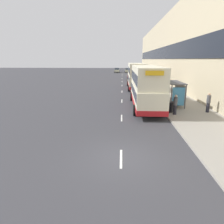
% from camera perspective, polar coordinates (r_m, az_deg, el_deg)
% --- Properties ---
extents(ground_plane, '(220.00, 220.00, 0.00)m').
position_cam_1_polar(ground_plane, '(10.67, 2.62, -12.95)').
color(ground_plane, '#38383D').
extents(pavement, '(5.00, 93.00, 0.14)m').
position_cam_1_polar(pavement, '(48.63, 10.68, 8.81)').
color(pavement, gray).
rests_on(pavement, ground_plane).
extents(terrace_facade, '(3.10, 93.00, 14.04)m').
position_cam_1_polar(terrace_facade, '(49.12, 15.90, 16.70)').
color(terrace_facade, '#C6B793').
rests_on(terrace_facade, ground_plane).
extents(lane_mark_0, '(0.12, 2.00, 0.01)m').
position_cam_1_polar(lane_mark_0, '(10.60, 2.62, -13.10)').
color(lane_mark_0, silver).
rests_on(lane_mark_0, ground_plane).
extents(lane_mark_1, '(0.12, 2.00, 0.01)m').
position_cam_1_polar(lane_mark_1, '(17.45, 2.76, -1.71)').
color(lane_mark_1, silver).
rests_on(lane_mark_1, ground_plane).
extents(lane_mark_2, '(0.12, 2.00, 0.01)m').
position_cam_1_polar(lane_mark_2, '(24.59, 2.83, 3.18)').
color(lane_mark_2, silver).
rests_on(lane_mark_2, ground_plane).
extents(lane_mark_3, '(0.12, 2.00, 0.01)m').
position_cam_1_polar(lane_mark_3, '(31.84, 2.86, 5.86)').
color(lane_mark_3, silver).
rests_on(lane_mark_3, ground_plane).
extents(lane_mark_4, '(0.12, 2.00, 0.01)m').
position_cam_1_polar(lane_mark_4, '(39.12, 2.88, 7.54)').
color(lane_mark_4, silver).
rests_on(lane_mark_4, ground_plane).
extents(lane_mark_5, '(0.12, 2.00, 0.01)m').
position_cam_1_polar(lane_mark_5, '(46.43, 2.90, 8.69)').
color(lane_mark_5, silver).
rests_on(lane_mark_5, ground_plane).
extents(lane_mark_6, '(0.12, 2.00, 0.01)m').
position_cam_1_polar(lane_mark_6, '(53.76, 2.91, 9.53)').
color(lane_mark_6, silver).
rests_on(lane_mark_6, ground_plane).
extents(lane_mark_7, '(0.12, 2.00, 0.01)m').
position_cam_1_polar(lane_mark_7, '(61.09, 2.92, 10.17)').
color(lane_mark_7, silver).
rests_on(lane_mark_7, ground_plane).
extents(lane_mark_8, '(0.12, 2.00, 0.01)m').
position_cam_1_polar(lane_mark_8, '(68.43, 2.92, 10.67)').
color(lane_mark_8, silver).
rests_on(lane_mark_8, ground_plane).
extents(bus_shelter, '(1.60, 4.20, 2.48)m').
position_cam_1_polar(bus_shelter, '(22.42, 17.88, 6.20)').
color(bus_shelter, '#4C4C51').
rests_on(bus_shelter, ground_plane).
extents(double_decker_bus_near, '(2.85, 10.57, 4.30)m').
position_cam_1_polar(double_decker_bus_near, '(21.15, 9.66, 7.34)').
color(double_decker_bus_near, beige).
rests_on(double_decker_bus_near, ground_plane).
extents(double_decker_bus_ahead, '(2.85, 10.33, 4.30)m').
position_cam_1_polar(double_decker_bus_ahead, '(35.03, 6.88, 10.34)').
color(double_decker_bus_ahead, beige).
rests_on(double_decker_bus_ahead, ground_plane).
extents(car_0, '(2.03, 4.06, 1.71)m').
position_cam_1_polar(car_0, '(49.92, 5.55, 10.04)').
color(car_0, maroon).
rests_on(car_0, ground_plane).
extents(car_1, '(2.01, 4.34, 1.75)m').
position_cam_1_polar(car_1, '(77.93, 1.41, 11.83)').
color(car_1, '#B7B799').
rests_on(car_1, ground_plane).
extents(car_2, '(2.00, 4.25, 1.76)m').
position_cam_1_polar(car_2, '(77.81, 4.46, 11.78)').
color(car_2, '#B7B799').
rests_on(car_2, ground_plane).
extents(car_3, '(2.02, 4.27, 1.80)m').
position_cam_1_polar(car_3, '(58.61, 5.77, 10.78)').
color(car_3, black).
rests_on(car_3, ground_plane).
extents(pedestrian_at_shelter, '(0.36, 0.36, 1.80)m').
position_cam_1_polar(pedestrian_at_shelter, '(18.70, 17.64, 2.07)').
color(pedestrian_at_shelter, '#23232D').
rests_on(pedestrian_at_shelter, ground_plane).
extents(pedestrian_1, '(0.36, 0.36, 1.83)m').
position_cam_1_polar(pedestrian_1, '(20.65, 25.84, 2.47)').
color(pedestrian_1, '#23232D').
rests_on(pedestrian_1, ground_plane).
extents(pedestrian_2, '(0.34, 0.34, 1.70)m').
position_cam_1_polar(pedestrian_2, '(24.31, 18.49, 4.69)').
color(pedestrian_2, '#23232D').
rests_on(pedestrian_2, ground_plane).
extents(litter_bin, '(0.55, 0.55, 1.05)m').
position_cam_1_polar(litter_bin, '(19.44, 16.35, 1.45)').
color(litter_bin, black).
rests_on(litter_bin, ground_plane).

